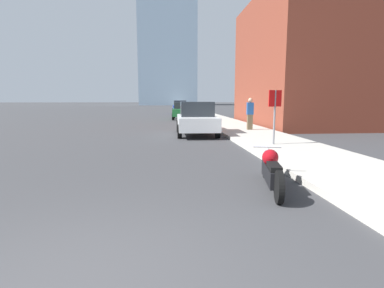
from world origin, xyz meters
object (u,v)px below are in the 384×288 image
stop_sign (275,107)px  pedestrian (250,113)px  parked_car_green (182,111)px  parked_car_white (196,119)px  motorcycle (271,170)px  parked_car_blue (180,107)px

stop_sign → pedestrian: bearing=83.4°
parked_car_green → stop_sign: stop_sign is taller
parked_car_green → pedestrian: pedestrian is taller
parked_car_white → parked_car_green: parked_car_white is taller
motorcycle → stop_sign: (1.89, 5.02, 1.14)m
parked_car_blue → pedestrian: 22.55m
motorcycle → parked_car_blue: size_ratio=0.57×
parked_car_green → stop_sign: (2.45, -17.21, 0.72)m
parked_car_green → pedestrian: 12.15m
pedestrian → parked_car_white: bearing=-162.8°
parked_car_blue → stop_sign: (2.18, -27.82, 0.66)m
motorcycle → parked_car_green: bearing=103.0°
motorcycle → parked_car_white: (-0.56, 9.52, 0.47)m
motorcycle → parked_car_white: bearing=104.9°
parked_car_green → pedestrian: bearing=-71.7°
parked_car_blue → parked_car_white: bearing=-90.6°
parked_car_green → parked_car_white: bearing=-86.4°
stop_sign → parked_car_blue: bearing=94.5°
stop_sign → pedestrian: 5.51m
motorcycle → stop_sign: bearing=80.9°
parked_car_green → motorcycle: bearing=-85.0°
stop_sign → pedestrian: stop_sign is taller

